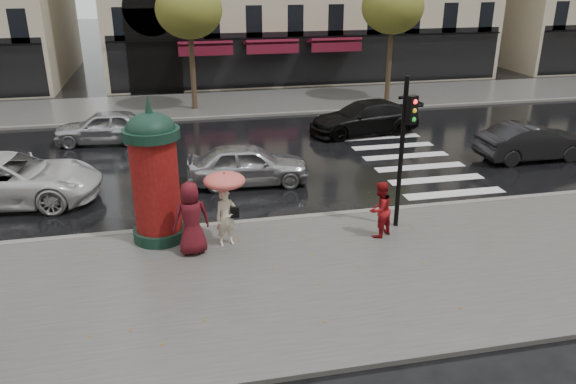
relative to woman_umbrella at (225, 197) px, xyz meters
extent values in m
plane|color=black|center=(2.08, -1.62, -1.53)|extent=(160.00, 160.00, 0.00)
cube|color=#474744|center=(2.08, -2.12, -1.47)|extent=(90.00, 7.00, 0.12)
cube|color=#474744|center=(2.08, 17.38, -1.47)|extent=(90.00, 6.00, 0.12)
cube|color=slate|center=(2.08, 1.38, -1.46)|extent=(90.00, 0.25, 0.14)
cube|color=slate|center=(2.08, 14.38, -1.46)|extent=(90.00, 0.25, 0.14)
cube|color=silver|center=(8.08, 7.98, -1.52)|extent=(3.60, 11.75, 0.01)
cylinder|color=#38281C|center=(0.08, 16.38, 1.07)|extent=(0.28, 0.28, 5.20)
ellipsoid|color=#46591C|center=(0.08, 16.38, 3.67)|extent=(3.40, 3.40, 2.89)
cylinder|color=#38281C|center=(11.08, 16.38, 1.07)|extent=(0.28, 0.28, 5.20)
ellipsoid|color=#46591C|center=(11.08, 16.38, 3.67)|extent=(3.40, 3.40, 2.89)
imported|color=#F6E7CB|center=(0.00, 0.00, -0.61)|extent=(0.66, 0.51, 1.60)
cylinder|color=black|center=(0.00, 0.00, -0.07)|extent=(0.02, 0.02, 1.02)
ellipsoid|color=red|center=(0.00, 0.00, 0.46)|extent=(1.11, 1.11, 0.39)
cone|color=black|center=(0.00, 0.00, 0.69)|extent=(0.04, 0.04, 0.09)
cube|color=black|center=(0.23, -0.06, -0.45)|extent=(0.24, 0.11, 0.30)
imported|color=maroon|center=(4.26, -0.37, -0.60)|extent=(0.99, 0.93, 1.62)
imported|color=#56111A|center=(-0.93, -0.30, -0.41)|extent=(1.08, 0.80, 2.00)
cylinder|color=#112D22|center=(-1.80, 0.78, -1.25)|extent=(1.47, 1.47, 0.32)
cylinder|color=maroon|center=(-1.80, 0.78, 0.22)|extent=(1.26, 1.26, 2.63)
cylinder|color=#112D22|center=(-1.80, 0.78, 1.64)|extent=(1.52, 1.52, 0.26)
ellipsoid|color=#112D22|center=(-1.80, 0.78, 1.75)|extent=(1.31, 1.31, 0.91)
cone|color=#112D22|center=(-1.80, 0.78, 2.43)|extent=(0.21, 0.21, 0.47)
cylinder|color=black|center=(5.02, 0.18, 0.79)|extent=(0.13, 0.13, 4.40)
cube|color=black|center=(5.12, -0.04, 2.11)|extent=(0.33, 0.30, 0.77)
imported|color=#AAAAAF|center=(1.30, 4.82, -0.80)|extent=(4.41, 2.01, 1.47)
imported|color=black|center=(12.84, 5.15, -0.79)|extent=(4.48, 1.63, 1.47)
imported|color=silver|center=(-6.58, 4.72, -0.72)|extent=(6.11, 3.35, 1.62)
imported|color=black|center=(7.50, 10.18, -0.78)|extent=(5.34, 2.64, 1.49)
imported|color=#AEAFB3|center=(-4.13, 11.09, -0.80)|extent=(4.42, 2.11, 1.46)
camera|label=1|loc=(-1.26, -13.87, 5.69)|focal=35.00mm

